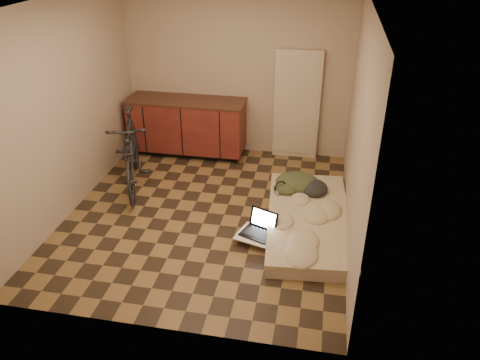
% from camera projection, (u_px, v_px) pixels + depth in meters
% --- Properties ---
extents(room_shell, '(3.50, 4.00, 2.60)m').
position_uv_depth(room_shell, '(204.00, 119.00, 5.45)').
color(room_shell, brown).
rests_on(room_shell, ground).
extents(cabinets, '(1.84, 0.62, 0.91)m').
position_uv_depth(cabinets, '(187.00, 126.00, 7.44)').
color(cabinets, black).
rests_on(cabinets, ground).
extents(appliance_panel, '(0.70, 0.10, 1.70)m').
position_uv_depth(appliance_panel, '(297.00, 105.00, 7.18)').
color(appliance_panel, beige).
rests_on(appliance_panel, ground).
extents(bicycle, '(1.12, 1.90, 1.18)m').
position_uv_depth(bicycle, '(131.00, 148.00, 6.43)').
color(bicycle, black).
rests_on(bicycle, ground).
extents(futon, '(1.17, 2.15, 0.18)m').
position_uv_depth(futon, '(309.00, 220.00, 5.76)').
color(futon, beige).
rests_on(futon, ground).
extents(clothing_pile, '(0.67, 0.58, 0.25)m').
position_uv_depth(clothing_pile, '(302.00, 179.00, 6.24)').
color(clothing_pile, '#364025').
rests_on(clothing_pile, futon).
extents(headphones, '(0.29, 0.29, 0.14)m').
position_uv_depth(headphones, '(281.00, 188.00, 6.15)').
color(headphones, black).
rests_on(headphones, futon).
extents(lap_desk, '(0.69, 0.54, 0.10)m').
position_uv_depth(lap_desk, '(263.00, 237.00, 5.46)').
color(lap_desk, brown).
rests_on(lap_desk, ground).
extents(laptop, '(0.45, 0.43, 0.25)m').
position_uv_depth(laptop, '(259.00, 229.00, 5.49)').
color(laptop, black).
rests_on(laptop, lap_desk).
extents(mouse, '(0.09, 0.12, 0.04)m').
position_uv_depth(mouse, '(276.00, 240.00, 5.34)').
color(mouse, silver).
rests_on(mouse, lap_desk).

